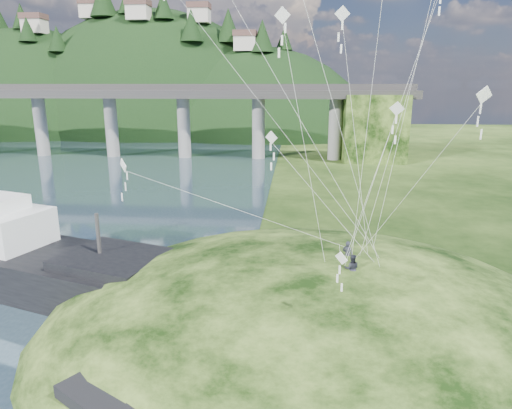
{
  "coord_description": "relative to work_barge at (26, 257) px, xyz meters",
  "views": [
    {
      "loc": [
        6.56,
        -23.76,
        14.87
      ],
      "look_at": [
        4.0,
        6.0,
        7.0
      ],
      "focal_mm": 32.0,
      "sensor_mm": 36.0,
      "label": 1
    }
  ],
  "objects": [
    {
      "name": "ground",
      "position": [
        13.62,
        -7.07,
        -2.18
      ],
      "size": [
        320.0,
        320.0,
        0.0
      ],
      "primitive_type": "plane",
      "color": "black",
      "rests_on": "ground"
    },
    {
      "name": "grass_hill",
      "position": [
        21.62,
        -5.07,
        -3.68
      ],
      "size": [
        36.0,
        32.0,
        13.0
      ],
      "color": "black",
      "rests_on": "ground"
    },
    {
      "name": "bridge",
      "position": [
        -12.84,
        62.99,
        7.52
      ],
      "size": [
        160.0,
        11.0,
        15.0
      ],
      "color": "#2D2B2B",
      "rests_on": "ground"
    },
    {
      "name": "far_ridge",
      "position": [
        -29.96,
        115.1,
        -9.62
      ],
      "size": [
        153.0,
        70.0,
        94.5
      ],
      "color": "black",
      "rests_on": "ground"
    },
    {
      "name": "work_barge",
      "position": [
        0.0,
        0.0,
        0.0
      ],
      "size": [
        25.73,
        14.17,
        8.7
      ],
      "color": "black",
      "rests_on": "ground"
    },
    {
      "name": "wooden_dock",
      "position": [
        6.2,
        0.42,
        -1.68
      ],
      "size": [
        15.96,
        6.54,
        1.13
      ],
      "color": "#392217",
      "rests_on": "ground"
    },
    {
      "name": "kite_flyers",
      "position": [
        23.47,
        -6.08,
        3.61
      ],
      "size": [
        0.87,
        2.72,
        1.77
      ],
      "color": "#262733",
      "rests_on": "ground"
    },
    {
      "name": "kite_swarm",
      "position": [
        21.7,
        -6.42,
        16.41
      ],
      "size": [
        17.43,
        13.46,
        19.93
      ],
      "color": "white",
      "rests_on": "ground"
    }
  ]
}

